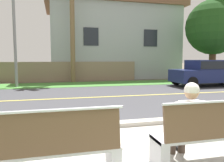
{
  "coord_description": "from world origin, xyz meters",
  "views": [
    {
      "loc": [
        -1.1,
        -2.66,
        1.6
      ],
      "look_at": [
        0.39,
        3.26,
        1.0
      ],
      "focal_mm": 36.06,
      "sensor_mm": 36.0,
      "label": 1
    }
  ],
  "objects": [
    {
      "name": "house_across_street",
      "position": [
        3.8,
        17.06,
        3.28
      ],
      "size": [
        11.23,
        6.91,
        6.46
      ],
      "color": "#A3ADB2",
      "rests_on": "ground_plane"
    },
    {
      "name": "ground_plane",
      "position": [
        0.0,
        8.0,
        0.0
      ],
      "size": [
        140.0,
        140.0,
        0.0
      ],
      "primitive_type": "plane",
      "color": "#665B4C"
    },
    {
      "name": "garden_wall",
      "position": [
        -1.71,
        13.86,
        0.7
      ],
      "size": [
        13.0,
        0.36,
        1.4
      ],
      "primitive_type": "cube",
      "color": "gray",
      "rests_on": "ground_plane"
    },
    {
      "name": "road_centre_line",
      "position": [
        0.0,
        6.5,
        0.01
      ],
      "size": [
        48.0,
        0.14,
        0.01
      ],
      "primitive_type": "cube",
      "color": "#E0CC4C",
      "rests_on": "ground_plane"
    },
    {
      "name": "curb_edge",
      "position": [
        0.0,
        2.35,
        0.06
      ],
      "size": [
        44.0,
        0.3,
        0.11
      ],
      "primitive_type": "cube",
      "color": "#ADA89E",
      "rests_on": "ground_plane"
    },
    {
      "name": "bench_left",
      "position": [
        -1.22,
        0.2,
        0.46
      ],
      "size": [
        1.87,
        0.48,
        1.01
      ],
      "color": "silver",
      "rests_on": "ground_plane"
    },
    {
      "name": "street_asphalt",
      "position": [
        0.0,
        6.5,
        0.0
      ],
      "size": [
        52.0,
        8.0,
        0.01
      ],
      "primitive_type": "cube",
      "color": "#424247",
      "rests_on": "ground_plane"
    },
    {
      "name": "bench_right",
      "position": [
        1.22,
        0.2,
        0.46
      ],
      "size": [
        1.87,
        0.48,
        1.01
      ],
      "color": "silver",
      "rests_on": "ground_plane"
    },
    {
      "name": "seated_person_white",
      "position": [
        0.87,
        0.37,
        0.68
      ],
      "size": [
        0.52,
        0.68,
        1.25
      ],
      "color": "#47382D",
      "rests_on": "ground_plane"
    },
    {
      "name": "far_verge_grass",
      "position": [
        0.0,
        11.49,
        0.01
      ],
      "size": [
        48.0,
        2.8,
        0.02
      ],
      "primitive_type": "cube",
      "color": "#478438",
      "rests_on": "ground_plane"
    },
    {
      "name": "car_navy_far",
      "position": [
        7.7,
        8.9,
        0.85
      ],
      "size": [
        4.3,
        1.86,
        1.54
      ],
      "color": "navy",
      "rests_on": "ground_plane"
    },
    {
      "name": "shade_tree_centre",
      "position": [
        9.75,
        10.97,
        4.08
      ],
      "size": [
        3.81,
        3.81,
        6.29
      ],
      "color": "brown",
      "rests_on": "ground_plane"
    },
    {
      "name": "streetlamp",
      "position": [
        -3.29,
        11.28,
        4.13
      ],
      "size": [
        0.24,
        2.1,
        7.25
      ],
      "color": "gray",
      "rests_on": "ground_plane"
    }
  ]
}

